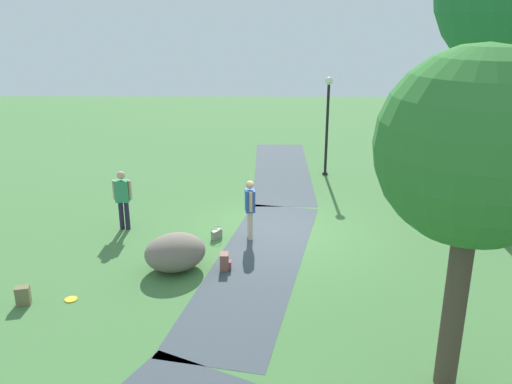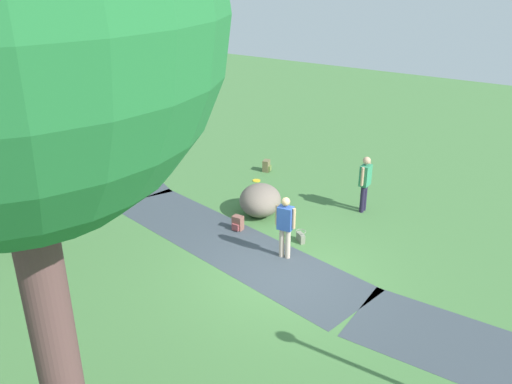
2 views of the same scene
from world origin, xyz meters
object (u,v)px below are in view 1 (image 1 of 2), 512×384
lawn_boulder (175,252)px  handbag_on_grass (217,234)px  lamp_post (328,116)px  frisbee_on_grass (71,299)px  backpack_by_boulder (225,262)px  young_tree_near_path (476,150)px  spare_backpack_on_lawn (23,296)px  man_near_boulder (123,196)px  woman_with_handbag (250,206)px

lawn_boulder → handbag_on_grass: bearing=155.0°
lamp_post → frisbee_on_grass: (9.01, -6.40, -2.19)m
handbag_on_grass → backpack_by_boulder: bearing=10.6°
young_tree_near_path → handbag_on_grass: size_ratio=14.12×
backpack_by_boulder → spare_backpack_on_lawn: 4.37m
young_tree_near_path → man_near_boulder: young_tree_near_path is taller
young_tree_near_path → spare_backpack_on_lawn: young_tree_near_path is taller
lamp_post → backpack_by_boulder: size_ratio=8.91×
woman_with_handbag → handbag_on_grass: size_ratio=4.22×
lawn_boulder → handbag_on_grass: size_ratio=4.76×
young_tree_near_path → backpack_by_boulder: bearing=-136.2°
spare_backpack_on_lawn → lawn_boulder: bearing=118.5°
woman_with_handbag → man_near_boulder: man_near_boulder is taller
handbag_on_grass → spare_backpack_on_lawn: bearing=-48.2°
woman_with_handbag → man_near_boulder: bearing=-100.0°
lawn_boulder → spare_backpack_on_lawn: 3.33m
young_tree_near_path → spare_backpack_on_lawn: 9.08m
handbag_on_grass → young_tree_near_path: bearing=35.9°
spare_backpack_on_lawn → frisbee_on_grass: 0.95m
lamp_post → man_near_boulder: (5.19, -6.16, -1.23)m
lamp_post → man_near_boulder: lamp_post is taller
man_near_boulder → backpack_by_boulder: size_ratio=4.19×
lamp_post → backpack_by_boulder: bearing=-23.1°
handbag_on_grass → lamp_post: bearing=148.6°
young_tree_near_path → lamp_post: size_ratio=1.51×
woman_with_handbag → spare_backpack_on_lawn: (3.38, -4.64, -0.73)m
woman_with_handbag → spare_backpack_on_lawn: woman_with_handbag is taller
spare_backpack_on_lawn → woman_with_handbag: bearing=126.1°
young_tree_near_path → woman_with_handbag: (-5.79, -3.28, -3.00)m
backpack_by_boulder → man_near_boulder: bearing=-129.4°
lamp_post → backpack_by_boulder: lamp_post is taller
woman_with_handbag → backpack_by_boulder: bearing=-17.5°
man_near_boulder → woman_with_handbag: bearing=80.0°
young_tree_near_path → spare_backpack_on_lawn: (-2.41, -7.92, -3.73)m
young_tree_near_path → woman_with_handbag: young_tree_near_path is taller
handbag_on_grass → frisbee_on_grass: 4.26m
woman_with_handbag → spare_backpack_on_lawn: 5.78m
backpack_by_boulder → spare_backpack_on_lawn: bearing=-68.7°
young_tree_near_path → backpack_by_boulder: size_ratio=13.49×
young_tree_near_path → spare_backpack_on_lawn: size_ratio=13.49×
young_tree_near_path → lawn_boulder: (-4.00, -4.99, -3.49)m
frisbee_on_grass → young_tree_near_path: bearing=69.8°
lamp_post → woman_with_handbag: 6.52m
man_near_boulder → handbag_on_grass: size_ratio=4.39×
lamp_post → spare_backpack_on_lawn: 11.91m
young_tree_near_path → man_near_boulder: (-6.40, -6.77, -2.95)m
backpack_by_boulder → woman_with_handbag: bearing=162.5°
handbag_on_grass → lawn_boulder: bearing=-25.0°
frisbee_on_grass → backpack_by_boulder: bearing=114.2°
lawn_boulder → handbag_on_grass: 1.97m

